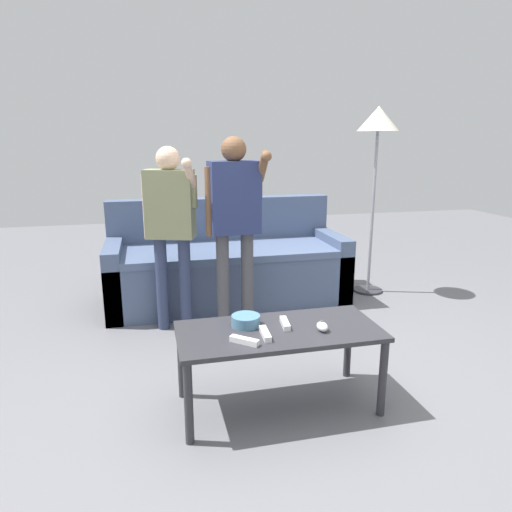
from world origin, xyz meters
TOP-DOWN VIEW (x-y plane):
  - ground_plane at (0.00, 0.00)m, footprint 12.00×12.00m
  - couch at (-0.14, 1.55)m, footprint 2.12×0.88m
  - coffee_table at (-0.17, -0.29)m, footprint 1.10×0.50m
  - snack_bowl at (-0.33, -0.20)m, footprint 0.16×0.16m
  - game_remote_nunchuk at (0.05, -0.36)m, footprint 0.06×0.09m
  - floor_lamp at (1.26, 1.44)m, footprint 0.38×0.38m
  - player_center at (-0.19, 0.82)m, footprint 0.45×0.33m
  - player_left at (-0.66, 0.94)m, footprint 0.40×0.40m
  - game_remote_wand_near at (-0.27, -0.36)m, footprint 0.04×0.16m
  - game_remote_wand_far at (-0.12, -0.25)m, footprint 0.05×0.16m
  - game_remote_wand_spare at (-0.39, -0.42)m, footprint 0.14×0.13m

SIDE VIEW (x-z plane):
  - ground_plane at x=0.00m, z-range 0.00..0.00m
  - couch at x=-0.14m, z-range -0.14..0.78m
  - coffee_table at x=-0.17m, z-range 0.17..0.63m
  - game_remote_wand_near at x=-0.27m, z-range 0.46..0.49m
  - game_remote_wand_spare at x=-0.39m, z-range 0.46..0.49m
  - game_remote_wand_far at x=-0.12m, z-range 0.46..0.49m
  - game_remote_nunchuk at x=0.05m, z-range 0.46..0.51m
  - snack_bowl at x=-0.33m, z-range 0.46..0.52m
  - player_left at x=-0.66m, z-range 0.18..1.59m
  - player_center at x=-0.19m, z-range 0.19..1.67m
  - floor_lamp at x=1.26m, z-range 0.66..2.41m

